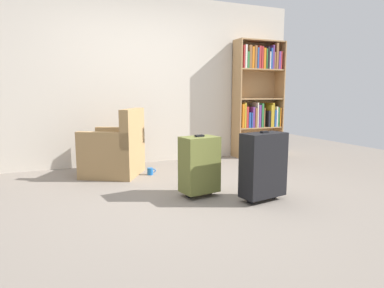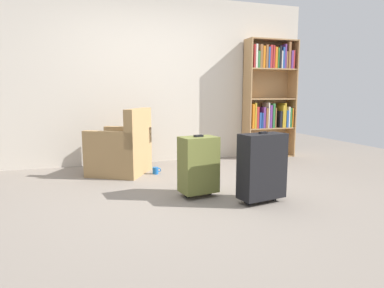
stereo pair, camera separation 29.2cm
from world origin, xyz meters
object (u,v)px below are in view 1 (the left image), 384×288
Objects in this scene: armchair at (116,152)px; suitcase_black at (263,165)px; bookshelf at (258,93)px; suitcase_olive at (199,164)px; mug at (150,171)px.

suitcase_black is at bearing -54.60° from armchair.
suitcase_black is (-1.36, -2.20, -0.74)m from bookshelf.
suitcase_black is (1.21, -1.70, 0.06)m from armchair.
suitcase_olive is at bearing 143.81° from suitcase_black.
suitcase_olive is 0.92× the size of suitcase_black.
bookshelf is at bearing 58.32° from suitcase_black.
bookshelf is at bearing 11.00° from armchair.
suitcase_olive is (0.67, -1.30, 0.03)m from armchair.
armchair is (-2.56, -0.50, -0.80)m from bookshelf.
bookshelf reaches higher than suitcase_black.
armchair is 2.08m from suitcase_black.
bookshelf is 16.59× the size of mug.
bookshelf is 2.08× the size of armchair.
armchair is 1.44× the size of suitcase_olive.
suitcase_olive is at bearing -62.89° from armchair.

